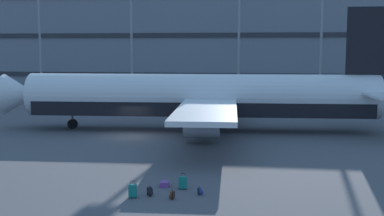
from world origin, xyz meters
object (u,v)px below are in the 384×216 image
airliner (205,98)px  backpack_small (200,191)px  suitcase_laid_flat (165,184)px  backpack_orange (172,195)px  suitcase_black (133,191)px  suitcase_red (183,182)px  backpack_upright (150,192)px

airliner → backpack_small: bearing=-84.4°
suitcase_laid_flat → backpack_orange: backpack_orange is taller
suitcase_black → suitcase_red: size_ratio=1.01×
backpack_small → suitcase_red: bearing=138.8°
suitcase_red → backpack_upright: bearing=-134.2°
suitcase_red → backpack_upright: (-1.46, -1.49, -0.12)m
suitcase_black → suitcase_laid_flat: 2.53m
airliner → suitcase_black: 20.94m
suitcase_laid_flat → backpack_upright: backpack_upright is taller
suitcase_red → backpack_orange: suitcase_red is taller
suitcase_black → backpack_orange: 2.01m
backpack_orange → suitcase_red: bearing=81.9°
suitcase_red → backpack_upright: 2.09m
airliner → suitcase_laid_flat: (-0.19, -18.52, -2.88)m
backpack_upright → backpack_orange: bearing=-18.1°
suitcase_black → backpack_small: suitcase_black is taller
backpack_upright → suitcase_red: bearing=45.8°
suitcase_laid_flat → suitcase_black: bearing=-118.6°
suitcase_laid_flat → backpack_orange: size_ratio=1.37×
suitcase_red → suitcase_laid_flat: bearing=161.6°
airliner → backpack_orange: size_ratio=73.71×
airliner → backpack_small: airliner is taller
suitcase_red → backpack_small: bearing=-41.2°
backpack_small → backpack_orange: size_ratio=0.90×
airliner → suitcase_laid_flat: airliner is taller
suitcase_laid_flat → suitcase_red: size_ratio=0.84×
airliner → suitcase_red: 19.08m
suitcase_black → suitcase_red: bearing=39.3°
backpack_orange → backpack_upright: bearing=161.9°
backpack_small → backpack_orange: backpack_orange is taller
suitcase_laid_flat → backpack_orange: 2.38m
suitcase_black → backpack_small: (3.32, 0.94, -0.17)m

